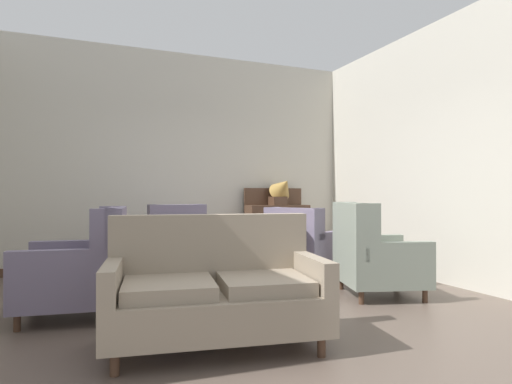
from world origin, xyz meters
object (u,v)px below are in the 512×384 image
object	(u,v)px
armchair_near_window	(302,249)
gramophone	(282,189)
side_table	(282,251)
armchair_near_sideboard	(373,257)
sideboard	(277,230)
coffee_table	(230,259)
armchair_back_corner	(83,270)
settee	(216,291)
porcelain_vase	(229,237)
armchair_far_left	(174,246)

from	to	relation	value
armchair_near_window	gramophone	world-z (taller)	gramophone
side_table	armchair_near_sideboard	bearing A→B (deg)	-41.61
armchair_near_window	gramophone	size ratio (longest dim) A/B	2.00
sideboard	gramophone	size ratio (longest dim) A/B	2.27
coffee_table	armchair_near_window	world-z (taller)	armchair_near_window
coffee_table	sideboard	bearing A→B (deg)	54.00
armchair_back_corner	settee	bearing A→B (deg)	44.95
porcelain_vase	sideboard	distance (m)	2.56
armchair_far_left	sideboard	bearing A→B (deg)	-159.79
settee	armchair_near_sideboard	bearing A→B (deg)	31.70
porcelain_vase	sideboard	bearing A→B (deg)	53.52
armchair_far_left	side_table	distance (m)	1.55
side_table	gramophone	world-z (taller)	gramophone
sideboard	gramophone	distance (m)	0.68
porcelain_vase	gramophone	world-z (taller)	gramophone
settee	armchair_near_window	size ratio (longest dim) A/B	1.54
porcelain_vase	armchair_near_window	world-z (taller)	armchair_near_window
armchair_back_corner	armchair_far_left	bearing A→B (deg)	150.59
side_table	gramophone	bearing A→B (deg)	64.19
coffee_table	armchair_near_window	xyz separation A→B (m)	(1.20, 0.63, -0.02)
side_table	armchair_near_window	bearing A→B (deg)	35.40
coffee_table	armchair_far_left	bearing A→B (deg)	102.15
settee	side_table	xyz separation A→B (m)	(1.29, 1.57, 0.04)
coffee_table	armchair_near_sideboard	xyz separation A→B (m)	(1.54, -0.39, -0.01)
armchair_back_corner	armchair_near_sideboard	distance (m)	3.01
armchair_back_corner	armchair_near_sideboard	xyz separation A→B (m)	(2.99, -0.34, 0.01)
side_table	sideboard	world-z (taller)	sideboard
coffee_table	armchair_back_corner	bearing A→B (deg)	-178.10
coffee_table	armchair_near_sideboard	size ratio (longest dim) A/B	0.88
coffee_table	gramophone	xyz separation A→B (m)	(1.58, 2.01, 0.77)
coffee_table	side_table	world-z (taller)	side_table
settee	side_table	bearing A→B (deg)	59.42
armchair_near_sideboard	side_table	bearing A→B (deg)	64.71
settee	side_table	size ratio (longest dim) A/B	2.26
porcelain_vase	armchair_back_corner	world-z (taller)	armchair_back_corner
porcelain_vase	side_table	size ratio (longest dim) A/B	0.43
armchair_near_window	sideboard	distance (m)	1.52
armchair_near_sideboard	gramophone	xyz separation A→B (m)	(0.04, 2.40, 0.78)
armchair_back_corner	side_table	distance (m)	2.23
armchair_back_corner	coffee_table	bearing A→B (deg)	100.00
armchair_back_corner	armchair_far_left	xyz separation A→B (m)	(1.14, 1.49, 0.01)
side_table	sideboard	distance (m)	1.96
armchair_near_sideboard	side_table	size ratio (longest dim) A/B	1.43
coffee_table	sideboard	xyz separation A→B (m)	(1.53, 2.11, 0.10)
coffee_table	armchair_near_sideboard	world-z (taller)	armchair_near_sideboard
side_table	gramophone	distance (m)	2.04
armchair_far_left	gramophone	size ratio (longest dim) A/B	1.84
armchair_near_window	armchair_far_left	bearing A→B (deg)	32.07
armchair_near_sideboard	armchair_far_left	world-z (taller)	armchair_near_sideboard
gramophone	settee	bearing A→B (deg)	-122.89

